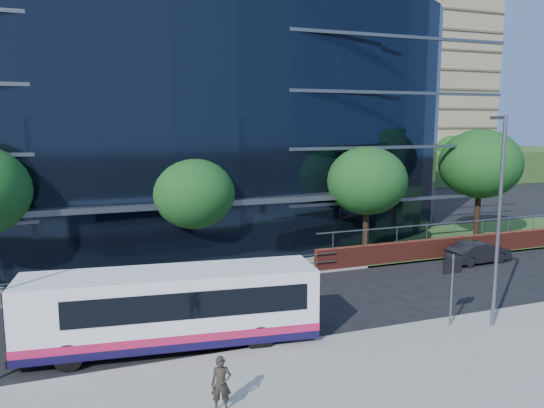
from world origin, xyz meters
name	(u,v)px	position (x,y,z in m)	size (l,w,h in m)	color
ground	(326,330)	(0.00, 0.00, 0.00)	(200.00, 200.00, 0.00)	black
pavement_near	(401,388)	(0.00, -5.00, 0.07)	(80.00, 8.00, 0.15)	gray
kerb	(338,337)	(0.00, -1.00, 0.08)	(80.00, 0.25, 0.16)	gray
yellow_line_outer	(336,337)	(0.00, -0.80, 0.01)	(80.00, 0.08, 0.01)	gold
yellow_line_inner	(334,336)	(0.00, -0.65, 0.01)	(80.00, 0.08, 0.01)	gold
far_forecourt	(134,270)	(-6.00, 11.00, 0.05)	(50.00, 8.00, 0.10)	gray
glass_office	(143,120)	(-4.00, 20.85, 8.00)	(44.00, 23.10, 16.00)	black
guard_railings	(98,280)	(-8.00, 7.00, 0.82)	(24.00, 0.05, 1.10)	slate
apartment_block	(348,101)	(32.00, 57.21, 11.11)	(60.00, 42.00, 30.00)	#2D511E
street_sign	(452,275)	(4.50, -1.59, 2.15)	(0.85, 0.09, 2.80)	slate
tree_far_b	(194,194)	(-3.00, 9.50, 4.21)	(4.29, 4.29, 6.05)	black
tree_far_c	(367,181)	(7.00, 9.00, 4.54)	(4.62, 4.62, 6.51)	black
tree_far_d	(480,164)	(16.00, 10.00, 5.19)	(5.28, 5.28, 7.44)	black
tree_dist_e	(357,149)	(24.00, 40.00, 4.54)	(4.62, 4.62, 6.51)	black
tree_dist_f	(452,149)	(40.00, 42.00, 4.21)	(4.29, 4.29, 6.05)	black
streetlight_east	(499,216)	(6.00, -2.17, 4.44)	(0.15, 0.77, 8.00)	slate
city_bus	(174,307)	(-5.74, 0.45, 1.47)	(10.44, 3.56, 2.77)	white
parked_car	(478,252)	(12.41, 5.76, 0.63)	(1.33, 3.83, 1.26)	black
pedestrian_b	(221,384)	(-5.35, -4.41, 0.91)	(0.56, 0.37, 1.53)	#2E2720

